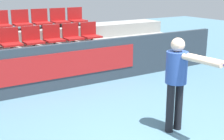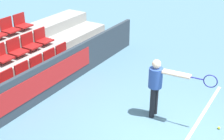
# 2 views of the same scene
# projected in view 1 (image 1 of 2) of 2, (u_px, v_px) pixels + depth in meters

# --- Properties ---
(barrier_wall) EXTENTS (9.28, 0.14, 1.07)m
(barrier_wall) POSITION_uv_depth(u_px,v_px,m) (67.00, 66.00, 7.27)
(barrier_wall) COLOR #2D3842
(barrier_wall) RESTS_ON ground
(bleacher_tier_front) EXTENTS (8.88, 0.91, 0.38)m
(bleacher_tier_front) POSITION_uv_depth(u_px,v_px,m) (59.00, 75.00, 7.80)
(bleacher_tier_front) COLOR #9E9E99
(bleacher_tier_front) RESTS_ON ground
(bleacher_tier_middle) EXTENTS (8.88, 0.91, 0.75)m
(bleacher_tier_middle) POSITION_uv_depth(u_px,v_px,m) (46.00, 60.00, 8.49)
(bleacher_tier_middle) COLOR #9E9E99
(bleacher_tier_middle) RESTS_ON ground
(bleacher_tier_back) EXTENTS (8.88, 0.91, 1.13)m
(bleacher_tier_back) POSITION_uv_depth(u_px,v_px,m) (35.00, 48.00, 9.18)
(bleacher_tier_back) COLOR #9E9E99
(bleacher_tier_back) RESTS_ON ground
(stadium_chair_1) EXTENTS (0.50, 0.44, 0.55)m
(stadium_chair_1) POSITION_uv_depth(u_px,v_px,m) (22.00, 62.00, 7.34)
(stadium_chair_1) COLOR #333333
(stadium_chair_1) RESTS_ON bleacher_tier_front
(stadium_chair_2) EXTENTS (0.50, 0.44, 0.55)m
(stadium_chair_2) POSITION_uv_depth(u_px,v_px,m) (45.00, 59.00, 7.64)
(stadium_chair_2) COLOR #333333
(stadium_chair_2) RESTS_ON bleacher_tier_front
(stadium_chair_3) EXTENTS (0.50, 0.44, 0.55)m
(stadium_chair_3) POSITION_uv_depth(u_px,v_px,m) (67.00, 56.00, 7.94)
(stadium_chair_3) COLOR #333333
(stadium_chair_3) RESTS_ON bleacher_tier_front
(stadium_chair_4) EXTENTS (0.50, 0.44, 0.55)m
(stadium_chair_4) POSITION_uv_depth(u_px,v_px,m) (87.00, 54.00, 8.24)
(stadium_chair_4) COLOR #333333
(stadium_chair_4) RESTS_ON bleacher_tier_front
(stadium_chair_5) EXTENTS (0.50, 0.44, 0.55)m
(stadium_chair_5) POSITION_uv_depth(u_px,v_px,m) (106.00, 51.00, 8.53)
(stadium_chair_5) COLOR #333333
(stadium_chair_5) RESTS_ON bleacher_tier_front
(stadium_chair_7) EXTENTS (0.50, 0.44, 0.55)m
(stadium_chair_7) POSITION_uv_depth(u_px,v_px,m) (10.00, 41.00, 7.99)
(stadium_chair_7) COLOR #333333
(stadium_chair_7) RESTS_ON bleacher_tier_middle
(stadium_chair_8) EXTENTS (0.50, 0.44, 0.55)m
(stadium_chair_8) POSITION_uv_depth(u_px,v_px,m) (32.00, 39.00, 8.28)
(stadium_chair_8) COLOR #333333
(stadium_chair_8) RESTS_ON bleacher_tier_middle
(stadium_chair_9) EXTENTS (0.50, 0.44, 0.55)m
(stadium_chair_9) POSITION_uv_depth(u_px,v_px,m) (53.00, 37.00, 8.58)
(stadium_chair_9) COLOR #333333
(stadium_chair_9) RESTS_ON bleacher_tier_middle
(stadium_chair_10) EXTENTS (0.50, 0.44, 0.55)m
(stadium_chair_10) POSITION_uv_depth(u_px,v_px,m) (72.00, 35.00, 8.88)
(stadium_chair_10) COLOR #333333
(stadium_chair_10) RESTS_ON bleacher_tier_middle
(stadium_chair_11) EXTENTS (0.50, 0.44, 0.55)m
(stadium_chair_11) POSITION_uv_depth(u_px,v_px,m) (90.00, 33.00, 9.18)
(stadium_chair_11) COLOR #333333
(stadium_chair_11) RESTS_ON bleacher_tier_middle
(stadium_chair_13) EXTENTS (0.50, 0.44, 0.55)m
(stadium_chair_13) POSITION_uv_depth(u_px,v_px,m) (1.00, 23.00, 8.63)
(stadium_chair_13) COLOR #333333
(stadium_chair_13) RESTS_ON bleacher_tier_back
(stadium_chair_14) EXTENTS (0.50, 0.44, 0.55)m
(stadium_chair_14) POSITION_uv_depth(u_px,v_px,m) (21.00, 21.00, 8.93)
(stadium_chair_14) COLOR #333333
(stadium_chair_14) RESTS_ON bleacher_tier_back
(stadium_chair_15) EXTENTS (0.50, 0.44, 0.55)m
(stadium_chair_15) POSITION_uv_depth(u_px,v_px,m) (41.00, 20.00, 9.22)
(stadium_chair_15) COLOR #333333
(stadium_chair_15) RESTS_ON bleacher_tier_back
(stadium_chair_16) EXTENTS (0.50, 0.44, 0.55)m
(stadium_chair_16) POSITION_uv_depth(u_px,v_px,m) (59.00, 19.00, 9.52)
(stadium_chair_16) COLOR #333333
(stadium_chair_16) RESTS_ON bleacher_tier_back
(stadium_chair_17) EXTENTS (0.50, 0.44, 0.55)m
(stadium_chair_17) POSITION_uv_depth(u_px,v_px,m) (77.00, 18.00, 9.82)
(stadium_chair_17) COLOR #333333
(stadium_chair_17) RESTS_ON bleacher_tier_back
(tennis_player) EXTENTS (0.34, 1.63, 1.57)m
(tennis_player) POSITION_uv_depth(u_px,v_px,m) (180.00, 75.00, 4.94)
(tennis_player) COLOR black
(tennis_player) RESTS_ON ground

